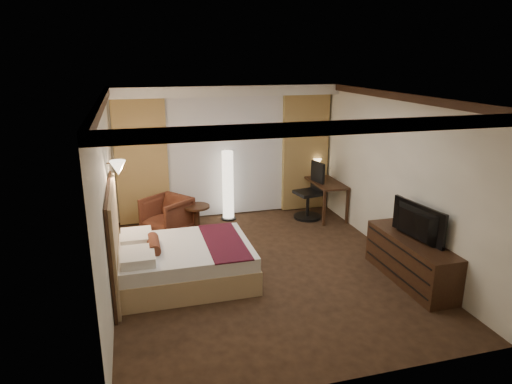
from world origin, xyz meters
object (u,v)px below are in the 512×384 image
object	(u,v)px
floor_lamp	(228,185)
office_chair	(308,191)
television	(413,220)
desk	(325,199)
side_table	(197,219)
armchair	(167,214)
dresser	(410,260)
bed	(186,263)

from	to	relation	value
floor_lamp	office_chair	bearing A→B (deg)	-13.41
office_chair	television	xyz separation A→B (m)	(0.42, -2.99, 0.38)
desk	side_table	bearing A→B (deg)	-174.71
armchair	dresser	distance (m)	4.42
side_table	desk	world-z (taller)	desk
dresser	television	size ratio (longest dim) A/B	1.68
armchair	office_chair	xyz separation A→B (m)	(2.87, 0.07, 0.20)
floor_lamp	side_table	bearing A→B (deg)	-141.36
desk	television	distance (m)	3.09
office_chair	floor_lamp	bearing A→B (deg)	156.25
armchair	television	bearing A→B (deg)	10.69
television	desk	bearing A→B (deg)	-7.47
bed	side_table	size ratio (longest dim) A/B	3.59
television	armchair	bearing A→B (deg)	40.62
armchair	floor_lamp	distance (m)	1.40
side_table	dresser	size ratio (longest dim) A/B	0.31
armchair	side_table	distance (m)	0.58
side_table	television	world-z (taller)	television
office_chair	dresser	distance (m)	3.03
television	office_chair	bearing A→B (deg)	0.09
bed	dresser	world-z (taller)	dresser
floor_lamp	dresser	world-z (taller)	floor_lamp
bed	dresser	size ratio (longest dim) A/B	1.12
office_chair	television	world-z (taller)	office_chair
desk	office_chair	distance (m)	0.45
side_table	office_chair	xyz separation A→B (m)	(2.32, 0.20, 0.32)
office_chair	desk	bearing A→B (deg)	-3.15
dresser	armchair	bearing A→B (deg)	138.72
bed	armchair	distance (m)	2.03
armchair	office_chair	world-z (taller)	office_chair
bed	office_chair	distance (m)	3.49
bed	television	xyz separation A→B (m)	(3.19, -0.90, 0.69)
floor_lamp	desk	xyz separation A→B (m)	(1.99, -0.33, -0.35)
armchair	side_table	xyz separation A→B (m)	(0.55, -0.13, -0.12)
armchair	side_table	bearing A→B (deg)	38.69
armchair	floor_lamp	xyz separation A→B (m)	(1.28, 0.45, 0.33)
armchair	television	size ratio (longest dim) A/B	0.75
dresser	side_table	bearing A→B (deg)	134.87
floor_lamp	desk	bearing A→B (deg)	-9.42
armchair	office_chair	bearing A→B (deg)	53.62
armchair	floor_lamp	world-z (taller)	floor_lamp
side_table	dresser	xyz separation A→B (m)	(2.77, -2.78, 0.07)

